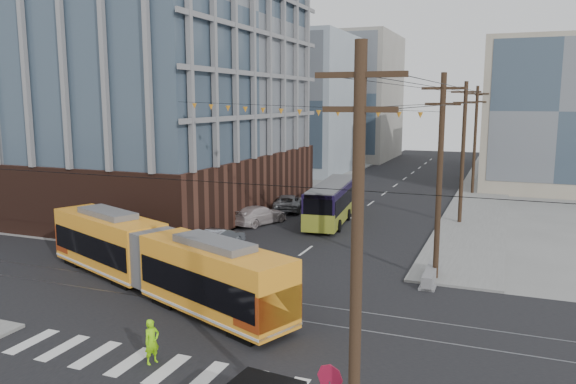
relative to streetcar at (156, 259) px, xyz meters
name	(u,v)px	position (x,y,z in m)	size (l,w,h in m)	color
ground	(192,334)	(4.40, -3.90, -1.71)	(160.00, 160.00, 0.00)	slate
office_building	(109,47)	(-17.60, 19.10, 12.59)	(30.00, 25.00, 28.60)	#381E16
bg_bldg_nw_near	(283,104)	(-12.60, 48.10, 7.29)	(18.00, 16.00, 18.00)	#8C99A5
bg_bldg_ne_near	(554,115)	(20.40, 44.10, 6.29)	(14.00, 14.00, 16.00)	gray
bg_bldg_nw_far	(345,97)	(-9.60, 68.10, 8.29)	(16.00, 18.00, 20.00)	gray
bg_bldg_ne_far	(559,119)	(22.40, 64.10, 5.29)	(16.00, 16.00, 14.00)	#8C99A5
utility_pole_near	(356,269)	(12.90, -9.90, 3.79)	(0.30, 0.30, 11.00)	black
utility_pole_far	(482,133)	(12.90, 52.10, 3.79)	(0.30, 0.30, 11.00)	black
streetcar	(156,259)	(0.00, 0.00, 0.00)	(17.80, 2.50, 3.43)	orange
city_bus	(333,201)	(3.31, 19.47, -0.13)	(2.42, 11.19, 3.17)	black
parked_car_silver	(220,238)	(-1.05, 8.60, -1.04)	(1.44, 4.12, 1.36)	gray
parked_car_white	(259,215)	(-1.68, 16.16, -0.99)	(2.04, 5.03, 1.46)	#BDB0B0
parked_car_grey	(288,203)	(-1.58, 22.03, -1.01)	(2.35, 5.10, 1.42)	slate
pedestrian	(152,342)	(4.41, -6.67, -0.87)	(0.61, 0.40, 1.69)	#8BE80D
jersey_barrier	(431,275)	(12.70, 6.81, -1.36)	(0.80, 3.58, 0.72)	gray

